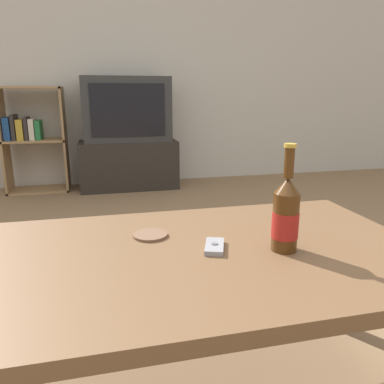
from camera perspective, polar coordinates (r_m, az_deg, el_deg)
The scene contains 8 objects.
back_wall at distance 3.97m, azimuth -11.21°, elevation 20.20°, with size 8.00×0.05×2.60m.
coffee_table at distance 1.06m, azimuth -1.48°, elevation -12.23°, with size 1.36×0.75×0.48m.
tv_stand at distance 3.73m, azimuth -9.57°, elevation 4.16°, with size 0.93×0.42×0.46m.
television at distance 3.67m, azimuth -9.92°, elevation 12.30°, with size 0.81×0.41×0.60m.
bookshelf at distance 3.81m, azimuth -23.31°, elevation 7.78°, with size 0.55×0.30×0.97m.
beer_bottle at distance 1.04m, azimuth 14.09°, elevation -3.42°, with size 0.07×0.07×0.29m.
cell_phone at distance 1.05m, azimuth 3.52°, elevation -8.39°, with size 0.08×0.11×0.02m.
coaster at distance 1.15m, azimuth -6.37°, elevation -6.51°, with size 0.10×0.10×0.01m.
Camera 1 is at (-0.19, -0.92, 0.90)m, focal length 35.00 mm.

